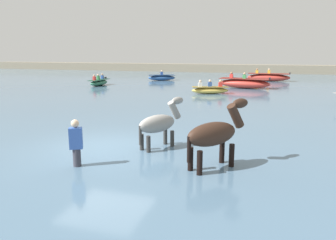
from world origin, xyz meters
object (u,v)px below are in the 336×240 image
at_px(boat_distant_east, 244,83).
at_px(horse_lead_grey, 159,125).
at_px(boat_distant_west, 269,77).
at_px(person_onlooker_right, 76,149).
at_px(boat_mid_outer, 210,90).
at_px(horse_trailing_dark_bay, 215,136).
at_px(boat_far_inshore, 99,82).
at_px(boat_far_offshore, 162,78).

bearing_deg(boat_distant_east, horse_lead_grey, -94.18).
relative_size(boat_distant_west, boat_distant_east, 0.98).
bearing_deg(person_onlooker_right, boat_mid_outer, 87.23).
distance_m(horse_trailing_dark_bay, person_onlooker_right, 3.49).
xyz_separation_m(horse_lead_grey, boat_far_inshore, (-10.83, 16.03, -0.43)).
bearing_deg(horse_lead_grey, boat_distant_west, 82.85).
height_order(horse_trailing_dark_bay, boat_far_inshore, horse_trailing_dark_bay).
height_order(horse_lead_grey, horse_trailing_dark_bay, horse_trailing_dark_bay).
bearing_deg(boat_far_inshore, horse_trailing_dark_bay, -53.71).
bearing_deg(boat_distant_west, boat_distant_east, -104.16).
xyz_separation_m(boat_distant_east, person_onlooker_right, (-2.77, -19.76, 0.06)).
bearing_deg(boat_mid_outer, boat_far_offshore, 125.30).
bearing_deg(boat_mid_outer, boat_distant_east, 64.83).
bearing_deg(horse_trailing_dark_bay, person_onlooker_right, -165.04).
relative_size(boat_distant_east, boat_mid_outer, 1.57).
relative_size(boat_distant_east, person_onlooker_right, 2.57).
height_order(boat_distant_west, person_onlooker_right, boat_distant_west).
bearing_deg(boat_far_offshore, person_onlooker_right, -76.81).
xyz_separation_m(boat_distant_east, boat_mid_outer, (-2.02, -4.30, -0.12)).
distance_m(boat_distant_west, person_onlooker_right, 27.41).
xyz_separation_m(boat_distant_west, boat_far_offshore, (-10.39, -2.34, -0.10)).
xyz_separation_m(boat_distant_west, boat_far_inshore, (-13.95, -8.83, -0.10)).
bearing_deg(boat_mid_outer, horse_lead_grey, -86.85).
bearing_deg(boat_far_inshore, boat_distant_west, 32.34).
distance_m(boat_far_inshore, person_onlooker_right, 20.45).
relative_size(horse_lead_grey, boat_distant_west, 0.46).
height_order(boat_distant_east, person_onlooker_right, boat_distant_east).
bearing_deg(horse_lead_grey, boat_mid_outer, 93.15).
distance_m(boat_distant_east, person_onlooker_right, 19.95).
bearing_deg(boat_distant_east, horse_trailing_dark_bay, -88.24).
bearing_deg(person_onlooker_right, boat_distant_east, 82.02).
height_order(boat_far_inshore, person_onlooker_right, person_onlooker_right).
distance_m(horse_trailing_dark_bay, boat_distant_east, 18.88).
relative_size(boat_far_inshore, boat_distant_east, 0.62).
bearing_deg(boat_far_inshore, boat_distant_east, 7.38).
xyz_separation_m(horse_lead_grey, person_onlooker_right, (-1.48, -2.16, -0.26)).
distance_m(horse_lead_grey, boat_mid_outer, 13.33).
bearing_deg(person_onlooker_right, boat_far_offshore, 103.19).
xyz_separation_m(boat_far_inshore, boat_distant_east, (12.12, 1.57, 0.11)).
relative_size(horse_lead_grey, boat_far_inshore, 0.73).
relative_size(horse_trailing_dark_bay, person_onlooker_right, 1.29).
relative_size(horse_trailing_dark_bay, boat_far_offshore, 0.73).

